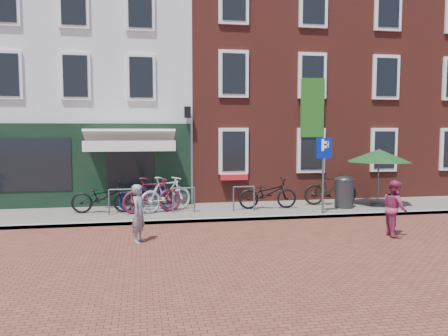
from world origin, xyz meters
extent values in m
plane|color=brown|center=(0.00, 0.00, 0.00)|extent=(80.00, 80.00, 0.00)
cube|color=slate|center=(1.00, 1.50, 0.05)|extent=(24.00, 3.00, 0.10)
cube|color=silver|center=(-5.00, 7.00, 4.50)|extent=(8.00, 8.00, 9.00)
cube|color=maroon|center=(2.00, 7.00, 5.00)|extent=(6.00, 8.00, 10.00)
cube|color=maroon|center=(8.00, 7.00, 5.00)|extent=(6.00, 8.00, 10.00)
cylinder|color=#323234|center=(4.03, 1.15, 0.58)|extent=(0.64, 0.64, 0.96)
ellipsoid|color=#323234|center=(4.03, 1.15, 1.13)|extent=(0.64, 0.64, 0.29)
cylinder|color=#4C4C4F|center=(2.88, 0.25, 1.28)|extent=(0.07, 0.07, 2.36)
cube|color=#041897|center=(2.88, 0.23, 2.20)|extent=(0.50, 0.04, 0.65)
cylinder|color=#4C4C4F|center=(5.37, 1.30, 0.14)|extent=(0.50, 0.50, 0.08)
cylinder|color=#4C4C4F|center=(5.37, 1.30, 1.04)|extent=(0.06, 0.06, 1.89)
cone|color=#19461A|center=(5.37, 1.30, 1.99)|extent=(2.24, 2.24, 0.45)
imported|color=gray|center=(-2.90, -2.09, 0.72)|extent=(0.52, 0.62, 1.44)
imported|color=#912E4F|center=(3.69, -2.58, 0.74)|extent=(0.67, 0.80, 1.47)
imported|color=black|center=(-4.08, 1.64, 0.62)|extent=(2.02, 0.78, 1.05)
imported|color=#561525|center=(-2.51, 1.32, 0.68)|extent=(2.01, 0.99, 1.16)
imported|color=#0B1A54|center=(-2.61, 1.87, 0.62)|extent=(2.10, 1.18, 1.05)
imported|color=#BBBBBE|center=(-2.05, 1.52, 0.68)|extent=(1.95, 1.42, 1.16)
imported|color=black|center=(1.38, 1.44, 0.62)|extent=(2.02, 0.79, 1.05)
imported|color=black|center=(3.80, 1.78, 0.68)|extent=(1.97, 0.70, 1.16)
camera|label=1|loc=(-2.78, -13.24, 2.78)|focal=36.14mm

